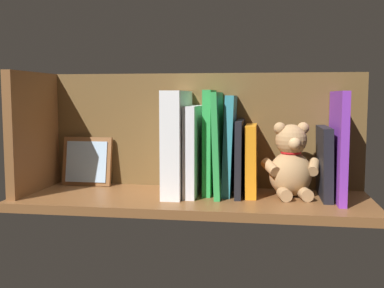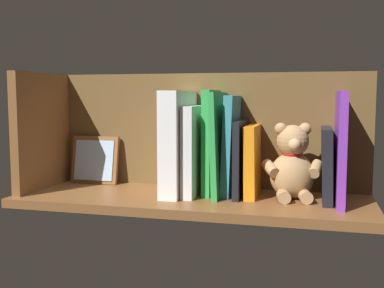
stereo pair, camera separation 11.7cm
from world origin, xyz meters
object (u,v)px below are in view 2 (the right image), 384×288
book_0 (340,147)px  dictionary_thick_white (178,143)px  picture_frame_leaning (95,160)px  teddy_bear (292,165)px

book_0 → dictionary_thick_white: (39.82, -0.24, 0.07)cm
dictionary_thick_white → picture_frame_leaning: size_ratio=1.88×
teddy_bear → dictionary_thick_white: bearing=-8.8°
book_0 → teddy_bear: bearing=-6.4°
teddy_bear → dictionary_thick_white: dictionary_thick_white is taller
book_0 → picture_frame_leaning: (67.31, -7.96, -6.44)cm
teddy_bear → book_0: bearing=162.7°
dictionary_thick_white → picture_frame_leaning: dictionary_thick_white is taller
book_0 → dictionary_thick_white: dictionary_thick_white is taller
teddy_bear → picture_frame_leaning: bearing=-17.6°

